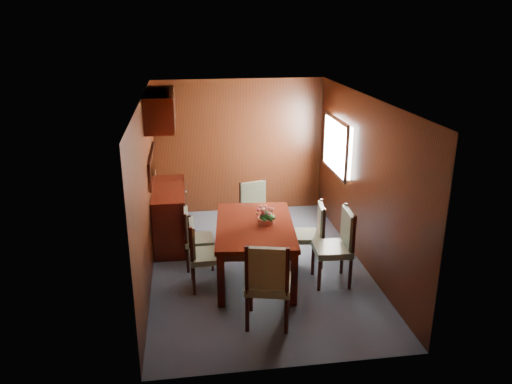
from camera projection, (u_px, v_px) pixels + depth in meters
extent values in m
plane|color=#39414E|center=(258.00, 265.00, 7.21)|extent=(4.50, 4.50, 0.00)
cube|color=black|center=(146.00, 192.00, 6.61)|extent=(0.02, 4.50, 2.40)
cube|color=black|center=(363.00, 182.00, 7.02)|extent=(0.02, 4.50, 2.40)
cube|color=black|center=(240.00, 147.00, 8.91)|extent=(3.00, 0.02, 2.40)
cube|color=black|center=(294.00, 262.00, 4.71)|extent=(3.00, 0.02, 2.40)
cube|color=black|center=(258.00, 99.00, 6.42)|extent=(3.00, 4.50, 0.02)
cube|color=white|center=(340.00, 146.00, 7.96)|extent=(0.14, 1.10, 0.80)
cube|color=#B2B2B7|center=(335.00, 146.00, 7.95)|extent=(0.04, 1.20, 0.90)
cube|color=black|center=(152.00, 165.00, 7.52)|extent=(0.03, 1.36, 0.41)
cube|color=silver|center=(153.00, 165.00, 7.52)|extent=(0.01, 1.30, 0.35)
cube|color=black|center=(160.00, 109.00, 7.26)|extent=(0.40, 1.40, 0.50)
cube|color=black|center=(170.00, 215.00, 7.83)|extent=(0.48, 1.40, 0.90)
cube|color=black|center=(221.00, 280.00, 6.08)|extent=(0.10, 0.10, 0.71)
cube|color=black|center=(294.00, 279.00, 6.12)|extent=(0.10, 0.10, 0.71)
cube|color=black|center=(223.00, 231.00, 7.51)|extent=(0.10, 0.10, 0.71)
cube|color=black|center=(282.00, 229.00, 7.54)|extent=(0.10, 0.10, 0.71)
cube|color=black|center=(255.00, 232.00, 6.71)|extent=(1.05, 1.60, 0.10)
cube|color=black|center=(255.00, 226.00, 6.69)|extent=(1.19, 1.74, 0.06)
cylinder|color=black|center=(192.00, 267.00, 6.75)|extent=(0.04, 0.04, 0.38)
cylinder|color=black|center=(194.00, 281.00, 6.38)|extent=(0.04, 0.04, 0.38)
cylinder|color=black|center=(220.00, 265.00, 6.81)|extent=(0.04, 0.04, 0.38)
cylinder|color=black|center=(223.00, 279.00, 6.45)|extent=(0.04, 0.04, 0.38)
cube|color=gray|center=(207.00, 256.00, 6.51)|extent=(0.44, 0.46, 0.08)
cylinder|color=black|center=(190.00, 233.00, 6.58)|extent=(0.04, 0.04, 0.51)
cylinder|color=black|center=(191.00, 246.00, 6.22)|extent=(0.04, 0.04, 0.51)
cube|color=gray|center=(192.00, 238.00, 6.39)|extent=(0.07, 0.41, 0.43)
cylinder|color=black|center=(187.00, 250.00, 7.29)|extent=(0.04, 0.04, 0.35)
cylinder|color=black|center=(188.00, 261.00, 6.95)|extent=(0.04, 0.04, 0.35)
cylinder|color=black|center=(211.00, 248.00, 7.34)|extent=(0.04, 0.04, 0.35)
cylinder|color=black|center=(213.00, 259.00, 7.00)|extent=(0.04, 0.04, 0.35)
cube|color=gray|center=(199.00, 240.00, 7.07)|extent=(0.41, 0.42, 0.07)
cylinder|color=black|center=(185.00, 220.00, 7.13)|extent=(0.04, 0.04, 0.47)
cylinder|color=black|center=(186.00, 230.00, 6.80)|extent=(0.04, 0.04, 0.47)
cube|color=gray|center=(187.00, 224.00, 6.96)|extent=(0.06, 0.38, 0.40)
cylinder|color=black|center=(350.00, 275.00, 6.51)|extent=(0.05, 0.05, 0.42)
cylinder|color=black|center=(342.00, 260.00, 6.92)|extent=(0.05, 0.05, 0.42)
cylinder|color=black|center=(319.00, 276.00, 6.48)|extent=(0.05, 0.05, 0.42)
cylinder|color=black|center=(313.00, 261.00, 6.88)|extent=(0.05, 0.05, 0.42)
cube|color=gray|center=(332.00, 249.00, 6.61)|extent=(0.50, 0.52, 0.09)
cylinder|color=black|center=(354.00, 236.00, 6.33)|extent=(0.05, 0.05, 0.56)
cylinder|color=black|center=(345.00, 223.00, 6.74)|extent=(0.05, 0.05, 0.56)
cube|color=gray|center=(348.00, 228.00, 6.52)|extent=(0.09, 0.45, 0.47)
cylinder|color=black|center=(322.00, 257.00, 7.05)|extent=(0.04, 0.04, 0.37)
cylinder|color=black|center=(319.00, 246.00, 7.40)|extent=(0.04, 0.04, 0.37)
cylinder|color=black|center=(296.00, 257.00, 7.05)|extent=(0.04, 0.04, 0.37)
cylinder|color=black|center=(294.00, 245.00, 7.40)|extent=(0.04, 0.04, 0.37)
cube|color=gray|center=(308.00, 236.00, 7.15)|extent=(0.48, 0.49, 0.08)
cylinder|color=black|center=(324.00, 225.00, 6.88)|extent=(0.04, 0.04, 0.49)
cylinder|color=black|center=(321.00, 215.00, 7.24)|extent=(0.04, 0.04, 0.49)
cube|color=gray|center=(321.00, 219.00, 7.06)|extent=(0.12, 0.40, 0.42)
cylinder|color=black|center=(247.00, 315.00, 5.63)|extent=(0.05, 0.05, 0.43)
cylinder|color=black|center=(286.00, 317.00, 5.59)|extent=(0.05, 0.05, 0.43)
cylinder|color=black|center=(251.00, 295.00, 6.02)|extent=(0.05, 0.05, 0.43)
cylinder|color=black|center=(288.00, 297.00, 5.98)|extent=(0.05, 0.05, 0.43)
cube|color=gray|center=(268.00, 284.00, 5.71)|extent=(0.61, 0.59, 0.09)
cylinder|color=black|center=(247.00, 270.00, 5.43)|extent=(0.05, 0.05, 0.58)
cylinder|color=black|center=(287.00, 272.00, 5.39)|extent=(0.05, 0.05, 0.58)
cube|color=gray|center=(267.00, 268.00, 5.42)|extent=(0.47, 0.18, 0.49)
cylinder|color=black|center=(264.00, 225.00, 8.11)|extent=(0.04, 0.04, 0.40)
cylinder|color=black|center=(241.00, 229.00, 7.94)|extent=(0.04, 0.04, 0.40)
cylinder|color=black|center=(275.00, 234.00, 7.78)|extent=(0.04, 0.04, 0.40)
cylinder|color=black|center=(251.00, 238.00, 7.61)|extent=(0.04, 0.04, 0.40)
cube|color=gray|center=(258.00, 216.00, 7.77)|extent=(0.58, 0.56, 0.08)
cylinder|color=black|center=(264.00, 194.00, 7.94)|extent=(0.04, 0.04, 0.53)
cylinder|color=black|center=(241.00, 198.00, 7.78)|extent=(0.04, 0.04, 0.53)
cube|color=gray|center=(253.00, 196.00, 7.84)|extent=(0.43, 0.18, 0.45)
cylinder|color=#AD4A34|center=(266.00, 220.00, 6.71)|extent=(0.23, 0.23, 0.07)
sphere|color=#1B4A18|center=(266.00, 217.00, 6.69)|extent=(0.18, 0.18, 0.18)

